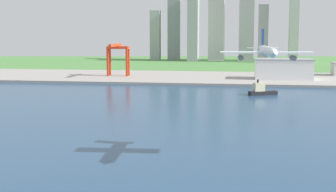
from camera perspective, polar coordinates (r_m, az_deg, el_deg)
name	(u,v)px	position (r m, az deg, el deg)	size (l,w,h in m)	color
ground_plane	(221,106)	(325.66, 6.25, -1.21)	(2400.00, 2400.00, 0.00)	#4F8642
water_bay	(216,123)	(266.56, 5.59, -3.12)	(840.00, 360.00, 0.15)	navy
industrial_pier	(231,78)	(514.03, 7.34, 2.09)	(840.00, 140.00, 2.50)	#9A958F
airplane_landing	(267,51)	(185.30, 11.53, 5.14)	(35.08, 38.64, 11.79)	white
tugboat_small	(261,91)	(387.32, 10.88, 0.63)	(23.05, 14.62, 12.26)	black
port_crane_red	(118,53)	(522.36, -5.92, 5.08)	(23.28, 43.26, 34.39)	red
warehouse_main	(283,69)	(501.91, 13.35, 3.12)	(56.77, 33.26, 20.21)	white
distant_skyline	(216,27)	(849.75, 5.64, 8.06)	(251.99, 75.64, 140.83)	#9EA4A6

